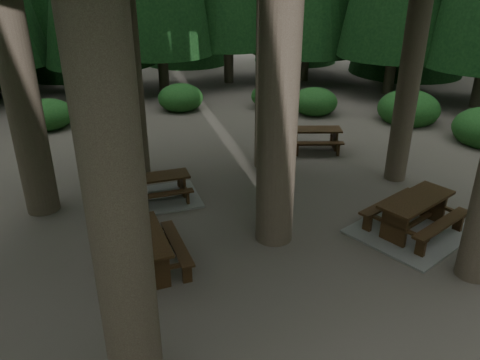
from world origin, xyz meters
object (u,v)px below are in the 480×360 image
object	(u,v)px
picnic_table_d	(315,136)
picnic_table_a	(413,220)
picnic_table_b	(147,246)
picnic_table_c	(159,192)

from	to	relation	value
picnic_table_d	picnic_table_a	bearing A→B (deg)	-75.13
picnic_table_b	picnic_table_d	xyz separation A→B (m)	(6.55, 4.93, -0.05)
picnic_table_b	picnic_table_c	world-z (taller)	picnic_table_b
picnic_table_b	picnic_table_c	size ratio (longest dim) A/B	0.91
picnic_table_b	picnic_table_c	distance (m)	3.15
picnic_table_b	picnic_table_d	distance (m)	8.19
picnic_table_c	picnic_table_b	bearing A→B (deg)	-104.02
picnic_table_c	picnic_table_d	distance (m)	6.02
picnic_table_a	picnic_table_c	xyz separation A→B (m)	(-5.25, 3.71, -0.09)
picnic_table_c	picnic_table_d	size ratio (longest dim) A/B	1.02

